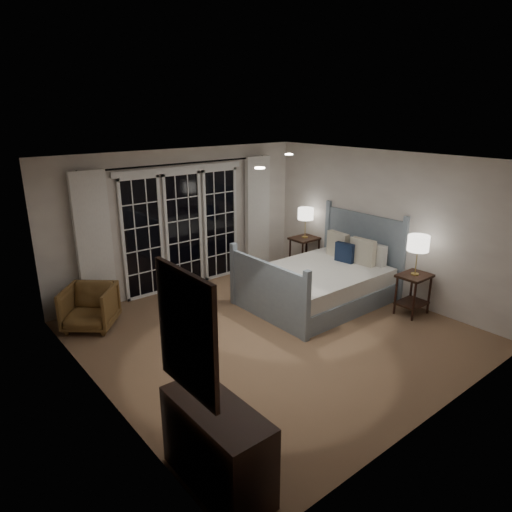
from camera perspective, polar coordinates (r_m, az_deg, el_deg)
floor at (r=6.80m, az=2.18°, el=-9.63°), size 5.00×5.00×0.00m
ceiling at (r=6.06m, az=2.46°, el=11.82°), size 5.00×5.00×0.00m
wall_left at (r=5.11m, az=-19.29°, el=-4.89°), size 0.02×5.00×2.50m
wall_right at (r=8.13m, az=15.67°, el=3.81°), size 0.02×5.00×2.50m
wall_back at (r=8.28m, az=-9.24°, el=4.50°), size 5.00×0.02×2.50m
wall_front at (r=4.86m, az=22.34°, el=-6.45°), size 5.00×0.02×2.50m
french_doors at (r=8.29m, az=-9.04°, el=3.37°), size 2.50×0.04×2.20m
curtain_rod at (r=8.03m, az=-9.23°, el=11.33°), size 3.50×0.03×0.03m
curtain_left at (r=7.54m, az=-19.60°, el=1.55°), size 0.55×0.10×2.25m
curtain_right at (r=9.13m, az=0.18°, el=5.33°), size 0.55×0.10×2.25m
downlight_a at (r=7.04m, az=4.14°, el=12.57°), size 0.12×0.12×0.01m
downlight_b at (r=5.37m, az=0.47°, el=10.94°), size 0.12×0.12×0.01m
bed at (r=7.82m, az=8.08°, el=-3.24°), size 2.34×1.69×1.37m
nightstand_left at (r=7.65m, az=19.06°, el=-3.81°), size 0.51×0.41×0.66m
nightstand_right at (r=9.16m, az=6.08°, el=0.88°), size 0.55×0.44×0.71m
lamp_left at (r=7.42m, az=19.63°, el=1.47°), size 0.33×0.33×0.64m
lamp_right at (r=8.98m, az=6.23°, el=5.23°), size 0.31×0.31×0.59m
armchair at (r=7.26m, az=-20.06°, el=-6.05°), size 1.00×1.00×0.65m
dresser at (r=4.25m, az=-4.90°, el=-22.56°), size 0.47×1.11×0.79m
mirror at (r=3.49m, az=-8.64°, el=-9.46°), size 0.05×0.85×1.00m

